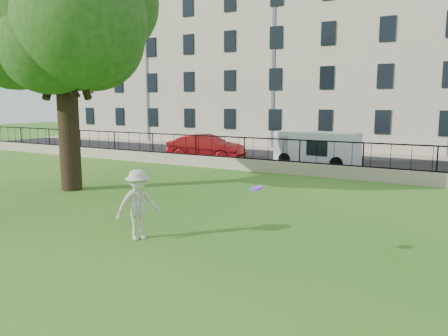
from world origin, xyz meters
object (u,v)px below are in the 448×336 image
Objects in this scene: tree at (62,13)px; red_sedan at (206,147)px; white_van at (317,149)px; man at (138,205)px; frisbee at (256,188)px.

tree is 12.00m from red_sedan.
red_sedan is at bearing -164.67° from white_van.
tree reaches higher than man.
man is at bearing -28.76° from tree.
white_van is (6.64, 11.32, -5.95)m from tree.
frisbee is at bearing -70.18° from white_van.
man is at bearing -160.14° from red_sedan.
tree is 5.70× the size of man.
white_van is at bearing 31.67° from man.
man is at bearing -82.67° from white_van.
white_van is (6.60, 0.99, 0.16)m from red_sedan.
tree is at bearing 92.37° from man.
tree is at bearing 159.34° from frisbee.
frisbee is 15.57m from white_van.
man is (6.79, -3.72, -5.98)m from tree.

